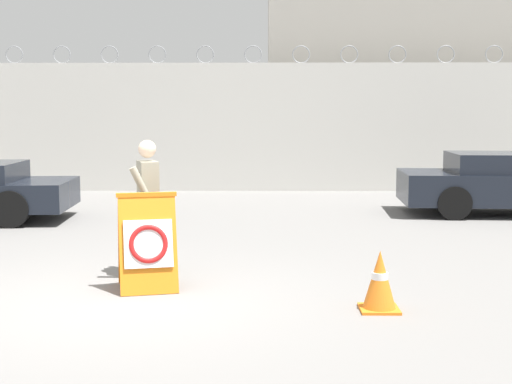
% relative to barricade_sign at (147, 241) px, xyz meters
% --- Properties ---
extents(ground_plane, '(90.00, 90.00, 0.00)m').
position_rel_barricade_sign_xyz_m(ground_plane, '(-0.21, -0.46, -0.57)').
color(ground_plane, gray).
extents(perimeter_wall, '(36.00, 0.30, 3.82)m').
position_rel_barricade_sign_xyz_m(perimeter_wall, '(-0.21, 10.69, 1.12)').
color(perimeter_wall, silver).
rests_on(perimeter_wall, ground_plane).
extents(building_block, '(8.43, 6.81, 7.16)m').
position_rel_barricade_sign_xyz_m(building_block, '(5.68, 15.85, 3.01)').
color(building_block, '#B2ADA3').
rests_on(building_block, ground_plane).
extents(barricade_sign, '(0.81, 0.84, 1.15)m').
position_rel_barricade_sign_xyz_m(barricade_sign, '(0.00, 0.00, 0.00)').
color(barricade_sign, orange).
rests_on(barricade_sign, ground_plane).
extents(security_guard, '(0.36, 0.68, 1.73)m').
position_rel_barricade_sign_xyz_m(security_guard, '(-0.10, 0.70, 0.39)').
color(security_guard, '#232838').
rests_on(security_guard, ground_plane).
extents(traffic_cone_near, '(0.41, 0.41, 0.64)m').
position_rel_barricade_sign_xyz_m(traffic_cone_near, '(2.59, -0.87, -0.25)').
color(traffic_cone_near, orange).
rests_on(traffic_cone_near, ground_plane).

